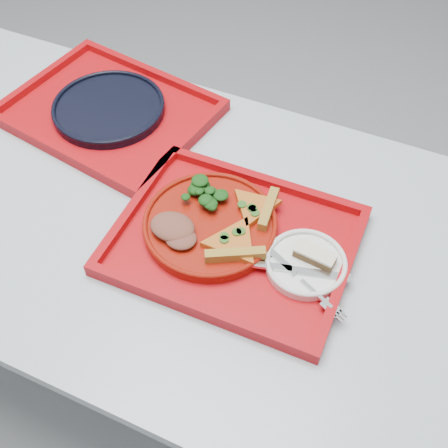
{
  "coord_description": "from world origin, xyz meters",
  "views": [
    {
      "loc": [
        0.55,
        -0.62,
        1.63
      ],
      "look_at": [
        0.27,
        -0.0,
        0.78
      ],
      "focal_mm": 45.0,
      "sensor_mm": 36.0,
      "label": 1
    }
  ],
  "objects_px": {
    "tray_far": "(110,114)",
    "dessert_bar": "(315,255)",
    "tray_main": "(234,243)",
    "dinner_plate": "(210,225)",
    "navy_plate": "(109,109)"
  },
  "relations": [
    {
      "from": "navy_plate",
      "to": "dessert_bar",
      "type": "height_order",
      "value": "dessert_bar"
    },
    {
      "from": "tray_main",
      "to": "dinner_plate",
      "type": "bearing_deg",
      "value": 168.84
    },
    {
      "from": "tray_main",
      "to": "tray_far",
      "type": "height_order",
      "value": "same"
    },
    {
      "from": "tray_main",
      "to": "dessert_bar",
      "type": "height_order",
      "value": "dessert_bar"
    },
    {
      "from": "dinner_plate",
      "to": "tray_far",
      "type": "bearing_deg",
      "value": 149.07
    },
    {
      "from": "tray_main",
      "to": "tray_far",
      "type": "distance_m",
      "value": 0.48
    },
    {
      "from": "tray_far",
      "to": "dessert_bar",
      "type": "relative_size",
      "value": 5.69
    },
    {
      "from": "dessert_bar",
      "to": "tray_main",
      "type": "bearing_deg",
      "value": -169.04
    },
    {
      "from": "navy_plate",
      "to": "tray_main",
      "type": "bearing_deg",
      "value": -28.57
    },
    {
      "from": "tray_far",
      "to": "dinner_plate",
      "type": "xyz_separation_m",
      "value": [
        0.36,
        -0.22,
        0.02
      ]
    },
    {
      "from": "navy_plate",
      "to": "tray_far",
      "type": "bearing_deg",
      "value": 0.0
    },
    {
      "from": "tray_main",
      "to": "dessert_bar",
      "type": "distance_m",
      "value": 0.16
    },
    {
      "from": "tray_far",
      "to": "dessert_bar",
      "type": "xyz_separation_m",
      "value": [
        0.58,
        -0.21,
        0.03
      ]
    },
    {
      "from": "tray_main",
      "to": "tray_far",
      "type": "relative_size",
      "value": 1.0
    },
    {
      "from": "dessert_bar",
      "to": "navy_plate",
      "type": "bearing_deg",
      "value": 165.34
    }
  ]
}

